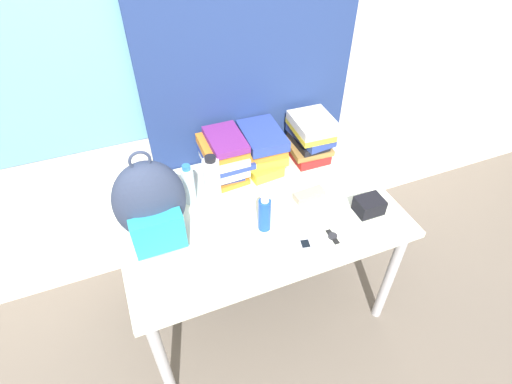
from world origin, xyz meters
TOP-DOWN VIEW (x-y plane):
  - ground_plane at (0.00, 0.00)m, footprint 12.00×12.00m
  - wall_back at (-0.00, 0.94)m, footprint 6.00×0.06m
  - curtain_blue at (0.16, 0.88)m, footprint 1.08×0.04m
  - desk at (0.00, 0.43)m, footprint 1.28×0.85m
  - backpack at (-0.46, 0.43)m, footprint 0.30×0.25m
  - book_stack_left at (-0.05, 0.70)m, footprint 0.23×0.28m
  - book_stack_center at (0.14, 0.71)m, footprint 0.23×0.28m
  - book_stack_right at (0.41, 0.70)m, footprint 0.23×0.27m
  - water_bottle at (-0.27, 0.58)m, footprint 0.06×0.06m
  - sports_bottle at (-0.16, 0.57)m, footprint 0.08×0.08m
  - sunscreen_bottle at (-0.01, 0.29)m, footprint 0.05×0.05m
  - cell_phone at (0.11, 0.13)m, footprint 0.07×0.10m
  - sunglasses_case at (0.26, 0.40)m, footprint 0.15×0.07m
  - camera_pouch at (0.47, 0.21)m, footprint 0.12×0.10m
  - wristwatch at (0.24, 0.13)m, footprint 0.04×0.09m

SIDE VIEW (x-z plane):
  - ground_plane at x=0.00m, z-range 0.00..0.00m
  - desk at x=0.00m, z-range 0.28..0.99m
  - wristwatch at x=0.24m, z-range 0.71..0.72m
  - cell_phone at x=0.11m, z-range 0.71..0.73m
  - sunglasses_case at x=0.26m, z-range 0.71..0.75m
  - camera_pouch at x=0.47m, z-range 0.71..0.79m
  - sunscreen_bottle at x=-0.01m, z-range 0.71..0.89m
  - water_bottle at x=-0.27m, z-range 0.71..0.92m
  - book_stack_center at x=0.14m, z-range 0.72..0.94m
  - sports_bottle at x=-0.16m, z-range 0.71..0.95m
  - book_stack_right at x=0.41m, z-range 0.72..0.95m
  - book_stack_left at x=-0.05m, z-range 0.72..0.96m
  - backpack at x=-0.46m, z-range 0.68..1.12m
  - curtain_blue at x=0.16m, z-range 0.00..2.50m
  - wall_back at x=0.00m, z-range 0.00..2.50m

